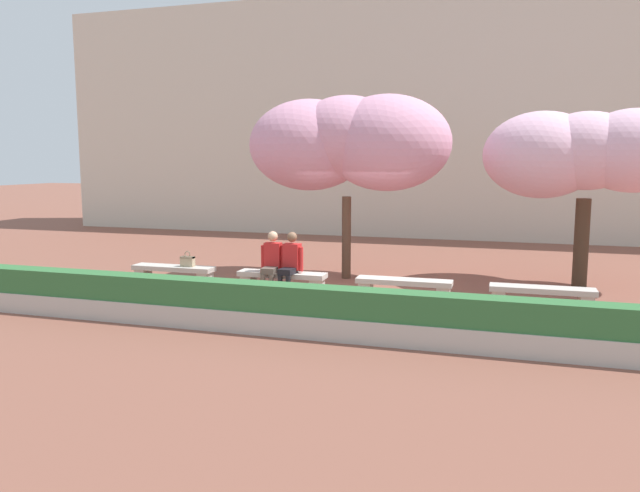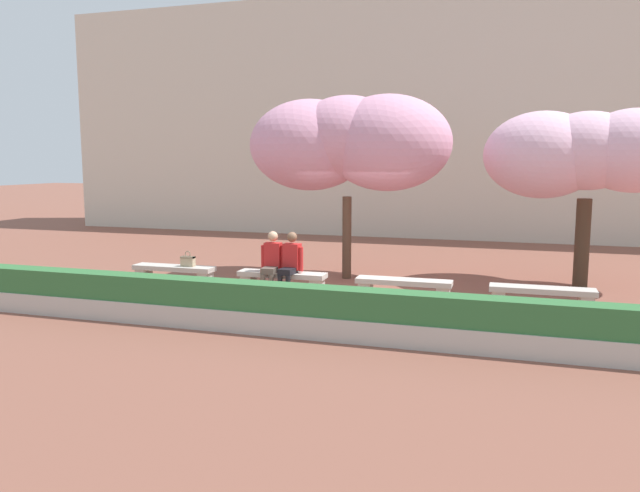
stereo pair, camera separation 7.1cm
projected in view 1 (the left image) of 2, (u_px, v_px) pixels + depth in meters
ground_plane at (341, 297)px, 12.58m from camera, size 100.00×100.00×0.00m
building_facade at (427, 119)px, 23.27m from camera, size 28.00×4.00×8.53m
stone_bench_west_end at (174, 272)px, 13.67m from camera, size 1.87×0.45×0.45m
stone_bench_near_west at (282, 279)px, 12.91m from camera, size 1.87×0.45×0.45m
stone_bench_center at (404, 286)px, 12.16m from camera, size 1.87×0.45×0.45m
stone_bench_near_east at (542, 295)px, 11.40m from camera, size 1.87×0.45×0.45m
person_seated_left at (272, 260)px, 12.87m from camera, size 0.51×0.70×1.29m
person_seated_right at (290, 261)px, 12.75m from camera, size 0.51×0.70×1.29m
handbag at (188, 261)px, 13.55m from camera, size 0.30×0.15×0.34m
cherry_tree_main at (348, 143)px, 14.24m from camera, size 4.68×2.78×4.21m
cherry_tree_secondary at (581, 153)px, 13.33m from camera, size 4.21×2.62×3.81m
planter_hedge_foreground at (293, 311)px, 9.86m from camera, size 12.93×0.50×0.80m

